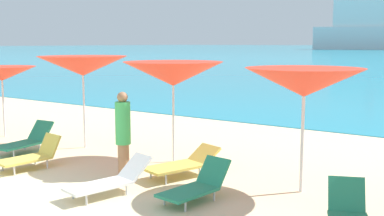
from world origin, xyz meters
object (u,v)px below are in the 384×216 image
object	(u,v)px
umbrella_2	(2,74)
beachgoer_2	(123,131)
umbrella_5	(304,83)
lounge_chair_8	(183,163)
lounge_chair_10	(110,180)
umbrella_3	(83,66)
lounge_chair_0	(197,185)
lounge_chair_1	(26,140)
lounge_chair_7	(31,155)
umbrella_4	(173,74)

from	to	relation	value
umbrella_2	beachgoer_2	bearing A→B (deg)	-10.84
umbrella_5	lounge_chair_8	xyz separation A→B (m)	(-2.38, -0.41, -1.74)
beachgoer_2	lounge_chair_8	bearing A→B (deg)	-120.92
umbrella_5	lounge_chair_10	bearing A→B (deg)	-142.82
umbrella_3	lounge_chair_10	bearing A→B (deg)	-36.47
lounge_chair_0	lounge_chair_1	xyz separation A→B (m)	(-5.55, 0.59, 0.04)
umbrella_3	lounge_chair_8	world-z (taller)	umbrella_3
lounge_chair_0	lounge_chair_7	size ratio (longest dim) A/B	1.03
umbrella_4	beachgoer_2	world-z (taller)	umbrella_4
umbrella_2	lounge_chair_0	bearing A→B (deg)	-11.04
umbrella_3	lounge_chair_10	size ratio (longest dim) A/B	1.41
umbrella_4	beachgoer_2	size ratio (longest dim) A/B	1.36
umbrella_3	lounge_chair_7	xyz separation A→B (m)	(0.61, -2.11, -1.83)
umbrella_4	umbrella_5	xyz separation A→B (m)	(3.28, -0.48, -0.01)
lounge_chair_1	lounge_chair_10	world-z (taller)	lounge_chair_1
lounge_chair_10	umbrella_3	bearing A→B (deg)	156.68
lounge_chair_0	beachgoer_2	size ratio (longest dim) A/B	0.83
umbrella_4	lounge_chair_0	bearing A→B (deg)	-44.84
umbrella_2	lounge_chair_10	xyz separation A→B (m)	(6.33, -2.13, -1.56)
umbrella_2	lounge_chair_0	xyz separation A→B (m)	(7.79, -1.52, -1.56)
umbrella_2	lounge_chair_7	world-z (taller)	umbrella_2
lounge_chair_8	umbrella_2	bearing A→B (deg)	-165.96
umbrella_2	lounge_chair_7	xyz separation A→B (m)	(3.64, -1.80, -1.54)
lounge_chair_1	lounge_chair_10	distance (m)	4.26
umbrella_5	lounge_chair_10	world-z (taller)	umbrella_5
umbrella_2	umbrella_3	distance (m)	3.06
umbrella_5	lounge_chair_7	xyz separation A→B (m)	(-5.45, -1.77, -1.72)
lounge_chair_1	lounge_chair_7	world-z (taller)	lounge_chair_1
umbrella_3	umbrella_4	xyz separation A→B (m)	(2.78, 0.14, -0.10)
umbrella_3	lounge_chair_7	world-z (taller)	umbrella_3
umbrella_3	lounge_chair_1	xyz separation A→B (m)	(-0.79, -1.23, -1.82)
umbrella_5	beachgoer_2	xyz separation A→B (m)	(-3.40, -1.05, -1.08)
umbrella_5	lounge_chair_1	world-z (taller)	umbrella_5
lounge_chair_7	lounge_chair_8	xyz separation A→B (m)	(3.07, 1.36, -0.02)
lounge_chair_1	lounge_chair_7	size ratio (longest dim) A/B	1.11
umbrella_3	lounge_chair_10	distance (m)	4.50
umbrella_2	beachgoer_2	size ratio (longest dim) A/B	1.19
lounge_chair_0	lounge_chair_10	distance (m)	1.58
umbrella_2	umbrella_4	distance (m)	5.83
umbrella_4	lounge_chair_10	xyz separation A→B (m)	(0.51, -2.57, -1.75)
lounge_chair_0	umbrella_5	bearing A→B (deg)	56.37
lounge_chair_0	lounge_chair_8	world-z (taller)	lounge_chair_0
umbrella_3	beachgoer_2	distance (m)	3.23
umbrella_5	lounge_chair_1	size ratio (longest dim) A/B	1.47
umbrella_3	lounge_chair_0	size ratio (longest dim) A/B	1.65
umbrella_4	lounge_chair_8	size ratio (longest dim) A/B	1.37
lounge_chair_1	lounge_chair_7	bearing A→B (deg)	-37.19
umbrella_3	beachgoer_2	bearing A→B (deg)	-27.72
umbrella_2	umbrella_5	distance (m)	9.09
umbrella_2	lounge_chair_10	world-z (taller)	umbrella_2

